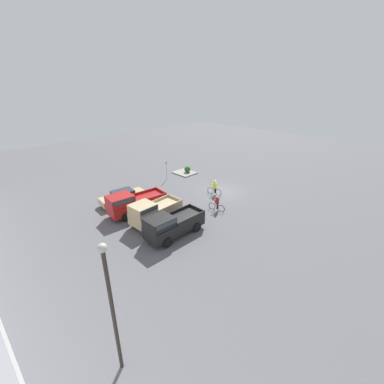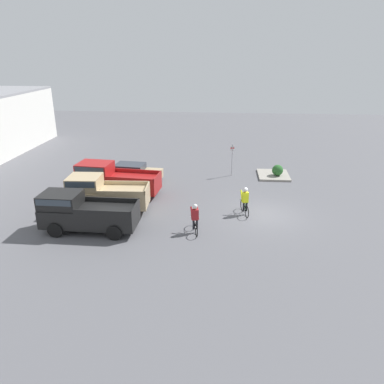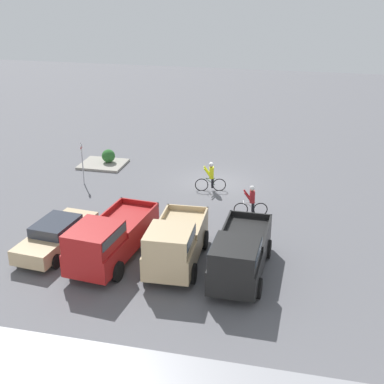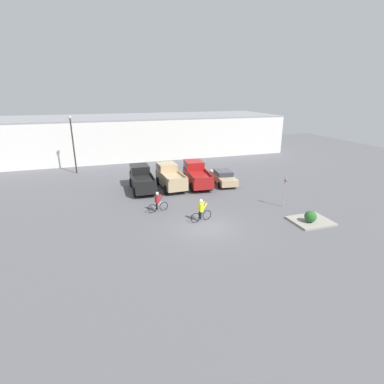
{
  "view_description": "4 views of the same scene",
  "coord_description": "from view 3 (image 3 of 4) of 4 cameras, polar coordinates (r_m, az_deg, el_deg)",
  "views": [
    {
      "loc": [
        -16.84,
        21.8,
        11.79
      ],
      "look_at": [
        0.37,
        4.44,
        1.2
      ],
      "focal_mm": 24.0,
      "sensor_mm": 36.0,
      "label": 1
    },
    {
      "loc": [
        -21.18,
        2.65,
        9.39
      ],
      "look_at": [
        0.37,
        4.44,
        1.2
      ],
      "focal_mm": 35.0,
      "sensor_mm": 36.0,
      "label": 2
    },
    {
      "loc": [
        -5.37,
        29.1,
        11.72
      ],
      "look_at": [
        0.37,
        4.44,
        1.2
      ],
      "focal_mm": 50.0,
      "sensor_mm": 36.0,
      "label": 3
    },
    {
      "loc": [
        -6.9,
        -18.08,
        9.18
      ],
      "look_at": [
        0.37,
        4.44,
        1.2
      ],
      "focal_mm": 28.0,
      "sensor_mm": 36.0,
      "label": 4
    }
  ],
  "objects": [
    {
      "name": "cyclist_1",
      "position": [
        27.48,
        6.36,
        -0.92
      ],
      "size": [
        1.72,
        0.54,
        1.68
      ],
      "color": "black",
      "rests_on": "ground_plane"
    },
    {
      "name": "fire_lane_sign",
      "position": [
        31.83,
        -11.63,
        3.45
      ],
      "size": [
        0.07,
        0.3,
        2.58
      ],
      "color": "#9E9EA3",
      "rests_on": "ground_plane"
    },
    {
      "name": "shrub",
      "position": [
        35.19,
        -8.91,
        3.83
      ],
      "size": [
        0.86,
        0.86,
        0.86
      ],
      "color": "#286028",
      "rests_on": "curb_island"
    },
    {
      "name": "cyclist_0",
      "position": [
        30.44,
        2.03,
        1.66
      ],
      "size": [
        1.75,
        0.54,
        1.75
      ],
      "color": "black",
      "rests_on": "ground_plane"
    },
    {
      "name": "curb_island",
      "position": [
        35.24,
        -9.46,
        2.95
      ],
      "size": [
        2.82,
        2.42,
        0.15
      ],
      "primitive_type": "cube",
      "color": "gray",
      "rests_on": "ground_plane"
    },
    {
      "name": "pickup_truck_1",
      "position": [
        22.49,
        -1.82,
        -5.45
      ],
      "size": [
        2.32,
        4.9,
        2.24
      ],
      "color": "tan",
      "rests_on": "ground_plane"
    },
    {
      "name": "pickup_truck_2",
      "position": [
        23.14,
        -8.87,
        -4.93
      ],
      "size": [
        2.6,
        5.75,
        2.2
      ],
      "color": "maroon",
      "rests_on": "ground_plane"
    },
    {
      "name": "pickup_truck_0",
      "position": [
        21.81,
        5.12,
        -6.61
      ],
      "size": [
        2.2,
        5.24,
        2.16
      ],
      "color": "black",
      "rests_on": "ground_plane"
    },
    {
      "name": "ground_plane",
      "position": [
        31.83,
        2.46,
        0.93
      ],
      "size": [
        80.0,
        80.0,
        0.0
      ],
      "primitive_type": "plane",
      "color": "#56565B"
    },
    {
      "name": "sedan_0",
      "position": [
        24.9,
        -14.22,
        -4.45
      ],
      "size": [
        2.25,
        4.88,
        1.39
      ],
      "color": "tan",
      "rests_on": "ground_plane"
    }
  ]
}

